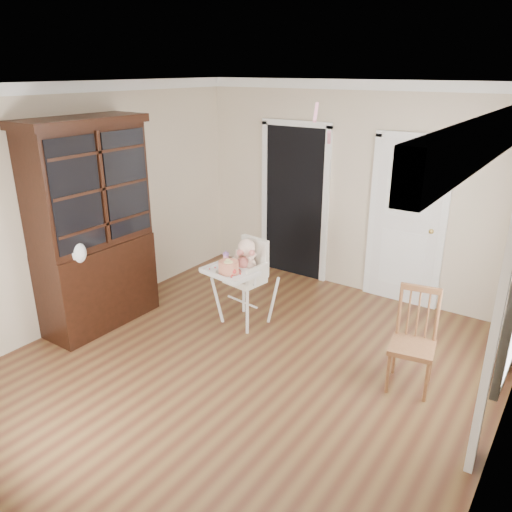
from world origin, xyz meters
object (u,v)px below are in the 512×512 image
Objects in this scene: cake at (229,267)px; china_cabinet at (92,227)px; high_chair at (245,272)px; dining_chair at (413,343)px; sippy_cup at (226,258)px.

china_cabinet reaches higher than cake.
high_chair is at bearing 33.95° from china_cabinet.
china_cabinet is 2.43× the size of dining_chair.
cake is 0.30× the size of dining_chair.
dining_chair is at bearing -2.02° from sippy_cup.
cake is 1.79× the size of sippy_cup.
high_chair is 1.07× the size of dining_chair.
china_cabinet is (-1.37, -0.68, 0.40)m from cake.
high_chair is at bearing 13.89° from sippy_cup.
china_cabinet is 3.58m from dining_chair.
cake is at bearing -46.63° from sippy_cup.
sippy_cup is at bearing 37.02° from china_cabinet.
sippy_cup is 0.17× the size of dining_chair.
china_cabinet reaches higher than high_chair.
china_cabinet is at bearing -176.91° from dining_chair.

